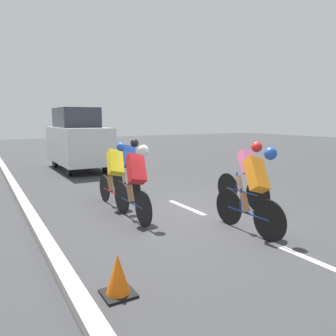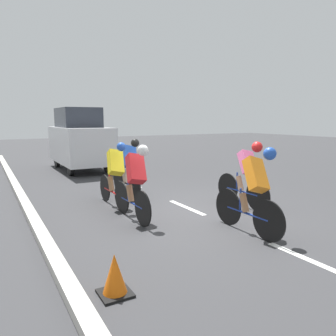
{
  "view_description": "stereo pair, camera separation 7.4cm",
  "coord_description": "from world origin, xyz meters",
  "px_view_note": "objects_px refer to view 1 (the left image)",
  "views": [
    {
      "loc": [
        4.02,
        5.73,
        2.0
      ],
      "look_at": [
        0.49,
        -0.33,
        0.95
      ],
      "focal_mm": 35.0,
      "sensor_mm": 36.0,
      "label": 1
    },
    {
      "loc": [
        3.96,
        5.76,
        2.0
      ],
      "look_at": [
        0.49,
        -0.33,
        0.95
      ],
      "focal_mm": 35.0,
      "sensor_mm": 36.0,
      "label": 2
    }
  ],
  "objects_px": {
    "cyclist_yellow": "(114,173)",
    "cyclist_red": "(135,181)",
    "cyclist_orange": "(254,188)",
    "traffic_cone": "(118,276)",
    "support_car": "(78,140)",
    "cyclist_blue": "(128,167)",
    "cyclist_pink": "(246,172)"
  },
  "relations": [
    {
      "from": "cyclist_red",
      "to": "cyclist_orange",
      "type": "distance_m",
      "value": 2.27
    },
    {
      "from": "cyclist_red",
      "to": "cyclist_yellow",
      "type": "xyz_separation_m",
      "value": [
        -0.03,
        -1.19,
        -0.01
      ]
    },
    {
      "from": "cyclist_orange",
      "to": "traffic_cone",
      "type": "height_order",
      "value": "cyclist_orange"
    },
    {
      "from": "cyclist_pink",
      "to": "support_car",
      "type": "distance_m",
      "value": 7.67
    },
    {
      "from": "traffic_cone",
      "to": "cyclist_red",
      "type": "bearing_deg",
      "value": -118.68
    },
    {
      "from": "cyclist_red",
      "to": "traffic_cone",
      "type": "relative_size",
      "value": 3.48
    },
    {
      "from": "support_car",
      "to": "cyclist_blue",
      "type": "bearing_deg",
      "value": 88.37
    },
    {
      "from": "cyclist_red",
      "to": "support_car",
      "type": "xyz_separation_m",
      "value": [
        -0.79,
        -7.1,
        0.4
      ]
    },
    {
      "from": "cyclist_red",
      "to": "cyclist_yellow",
      "type": "bearing_deg",
      "value": -91.22
    },
    {
      "from": "cyclist_red",
      "to": "support_car",
      "type": "relative_size",
      "value": 0.44
    },
    {
      "from": "cyclist_pink",
      "to": "cyclist_orange",
      "type": "xyz_separation_m",
      "value": [
        1.13,
        1.38,
        0.0
      ]
    },
    {
      "from": "cyclist_yellow",
      "to": "cyclist_blue",
      "type": "bearing_deg",
      "value": -132.98
    },
    {
      "from": "cyclist_pink",
      "to": "traffic_cone",
      "type": "bearing_deg",
      "value": 28.24
    },
    {
      "from": "cyclist_yellow",
      "to": "traffic_cone",
      "type": "xyz_separation_m",
      "value": [
        1.38,
        3.66,
        -0.54
      ]
    },
    {
      "from": "cyclist_yellow",
      "to": "cyclist_blue",
      "type": "height_order",
      "value": "cyclist_blue"
    },
    {
      "from": "cyclist_orange",
      "to": "support_car",
      "type": "distance_m",
      "value": 8.86
    },
    {
      "from": "cyclist_yellow",
      "to": "support_car",
      "type": "xyz_separation_m",
      "value": [
        -0.77,
        -5.92,
        0.41
      ]
    },
    {
      "from": "cyclist_red",
      "to": "cyclist_orange",
      "type": "relative_size",
      "value": 1.0
    },
    {
      "from": "cyclist_yellow",
      "to": "cyclist_orange",
      "type": "bearing_deg",
      "value": 116.59
    },
    {
      "from": "cyclist_orange",
      "to": "traffic_cone",
      "type": "xyz_separation_m",
      "value": [
        2.83,
        0.75,
        -0.57
      ]
    },
    {
      "from": "cyclist_red",
      "to": "traffic_cone",
      "type": "distance_m",
      "value": 2.87
    },
    {
      "from": "cyclist_yellow",
      "to": "cyclist_red",
      "type": "bearing_deg",
      "value": 88.78
    },
    {
      "from": "cyclist_red",
      "to": "cyclist_blue",
      "type": "height_order",
      "value": "cyclist_red"
    },
    {
      "from": "cyclist_pink",
      "to": "support_car",
      "type": "relative_size",
      "value": 0.44
    },
    {
      "from": "cyclist_yellow",
      "to": "cyclist_blue",
      "type": "distance_m",
      "value": 0.91
    },
    {
      "from": "cyclist_red",
      "to": "traffic_cone",
      "type": "height_order",
      "value": "cyclist_red"
    },
    {
      "from": "cyclist_pink",
      "to": "cyclist_blue",
      "type": "relative_size",
      "value": 0.97
    },
    {
      "from": "cyclist_red",
      "to": "cyclist_blue",
      "type": "bearing_deg",
      "value": -109.21
    },
    {
      "from": "cyclist_blue",
      "to": "cyclist_yellow",
      "type": "bearing_deg",
      "value": 47.02
    },
    {
      "from": "cyclist_red",
      "to": "cyclist_pink",
      "type": "xyz_separation_m",
      "value": [
        -2.61,
        0.35,
        0.01
      ]
    },
    {
      "from": "support_car",
      "to": "cyclist_pink",
      "type": "bearing_deg",
      "value": 103.68
    },
    {
      "from": "cyclist_orange",
      "to": "support_car",
      "type": "height_order",
      "value": "support_car"
    }
  ]
}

